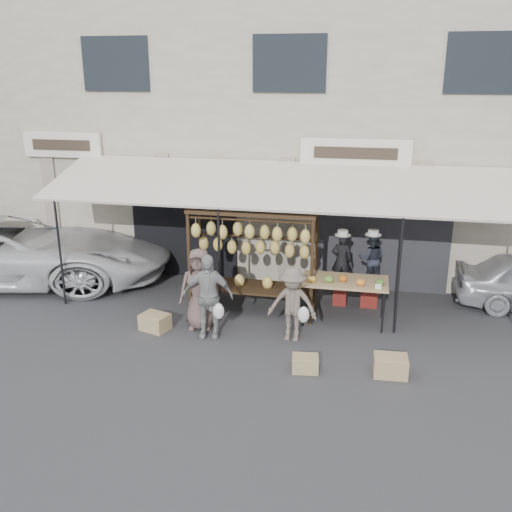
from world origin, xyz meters
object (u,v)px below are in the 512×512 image
at_px(vendor_left, 341,260).
at_px(crate_near_a, 305,364).
at_px(banana_rack, 253,241).
at_px(produce_table, 345,282).
at_px(vendor_right, 372,259).
at_px(crate_near_b, 390,366).
at_px(crate_far, 155,322).
at_px(customer_mid, 208,296).
at_px(customer_left, 200,289).
at_px(customer_right, 292,304).

relative_size(vendor_left, crate_near_a, 2.71).
height_order(banana_rack, produce_table, banana_rack).
bearing_deg(vendor_right, vendor_left, 0.21).
height_order(vendor_left, crate_near_b, vendor_left).
bearing_deg(crate_near_b, crate_near_a, -173.75).
bearing_deg(crate_far, crate_near_b, -10.79).
distance_m(customer_mid, crate_near_b, 3.55).
bearing_deg(banana_rack, produce_table, -3.47).
relative_size(banana_rack, customer_left, 1.59).
xyz_separation_m(customer_right, crate_far, (-2.69, -0.12, -0.56)).
bearing_deg(customer_mid, banana_rack, 55.48).
xyz_separation_m(crate_near_a, crate_far, (-3.09, 1.01, 0.03)).
bearing_deg(customer_mid, customer_left, 120.41).
bearing_deg(customer_mid, vendor_left, 32.89).
bearing_deg(crate_near_a, vendor_left, 82.97).
xyz_separation_m(customer_mid, customer_right, (1.59, 0.16, -0.10)).
relative_size(produce_table, crate_near_b, 3.07).
height_order(banana_rack, vendor_right, banana_rack).
bearing_deg(vendor_left, banana_rack, 22.92).
bearing_deg(customer_right, vendor_left, 71.62).
bearing_deg(customer_right, customer_left, 178.99).
height_order(crate_near_b, crate_far, crate_near_b).
height_order(produce_table, vendor_right, vendor_right).
xyz_separation_m(vendor_left, crate_near_b, (1.03, -2.91, -0.83)).
bearing_deg(vendor_right, customer_mid, 32.62).
bearing_deg(customer_right, produce_table, 50.48).
relative_size(vendor_left, vendor_right, 1.06).
height_order(vendor_right, customer_left, customer_left).
bearing_deg(vendor_right, banana_rack, 17.43).
bearing_deg(customer_right, crate_far, -174.02).
bearing_deg(crate_near_a, vendor_right, 72.02).
xyz_separation_m(vendor_right, crate_near_a, (-1.00, -3.09, -0.93)).
height_order(banana_rack, customer_mid, banana_rack).
height_order(customer_mid, crate_near_b, customer_mid).
distance_m(banana_rack, produce_table, 2.01).
bearing_deg(vendor_left, crate_far, 27.75).
relative_size(customer_left, customer_right, 1.14).
relative_size(vendor_left, crate_near_b, 2.16).
distance_m(produce_table, crate_far, 3.82).
bearing_deg(crate_far, customer_mid, -2.37).
distance_m(vendor_left, customer_mid, 3.16).
bearing_deg(crate_near_a, crate_near_b, 6.25).
distance_m(vendor_left, crate_far, 4.11).
bearing_deg(customer_right, crate_near_b, -24.94).
height_order(customer_mid, customer_right, customer_mid).
relative_size(customer_mid, crate_near_a, 3.72).
distance_m(customer_right, crate_near_a, 1.33).
relative_size(banana_rack, vendor_left, 2.18).
bearing_deg(vendor_right, customer_right, 51.66).
bearing_deg(crate_near_a, customer_left, 150.29).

